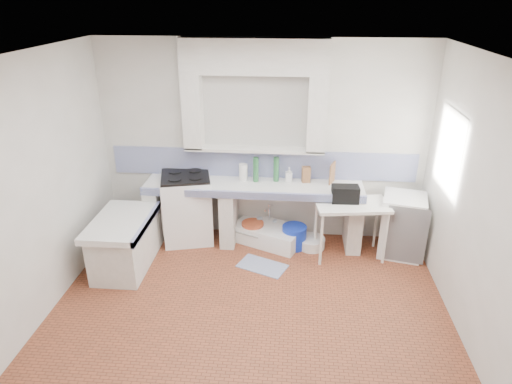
# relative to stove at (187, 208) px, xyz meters

# --- Properties ---
(floor) EXTENTS (4.50, 4.50, 0.00)m
(floor) POSITION_rel_stove_xyz_m (1.05, -1.72, -0.48)
(floor) COLOR brown
(floor) RESTS_ON ground
(ceiling) EXTENTS (4.50, 4.50, 0.00)m
(ceiling) POSITION_rel_stove_xyz_m (1.05, -1.72, 2.32)
(ceiling) COLOR silver
(ceiling) RESTS_ON ground
(wall_back) EXTENTS (4.50, 0.00, 4.50)m
(wall_back) POSITION_rel_stove_xyz_m (1.05, 0.28, 0.92)
(wall_back) COLOR silver
(wall_back) RESTS_ON ground
(wall_front) EXTENTS (4.50, 0.00, 4.50)m
(wall_front) POSITION_rel_stove_xyz_m (1.05, -3.72, 0.92)
(wall_front) COLOR silver
(wall_front) RESTS_ON ground
(wall_left) EXTENTS (0.00, 4.50, 4.50)m
(wall_left) POSITION_rel_stove_xyz_m (-1.20, -1.72, 0.92)
(wall_left) COLOR silver
(wall_left) RESTS_ON ground
(wall_right) EXTENTS (0.00, 4.50, 4.50)m
(wall_right) POSITION_rel_stove_xyz_m (3.30, -1.72, 0.92)
(wall_right) COLOR silver
(wall_right) RESTS_ON ground
(alcove_mass) EXTENTS (1.90, 0.25, 0.45)m
(alcove_mass) POSITION_rel_stove_xyz_m (0.95, 0.15, 2.09)
(alcove_mass) COLOR silver
(alcove_mass) RESTS_ON ground
(window_frame) EXTENTS (0.35, 0.86, 1.06)m
(window_frame) POSITION_rel_stove_xyz_m (3.48, -0.52, 1.12)
(window_frame) COLOR #351E11
(window_frame) RESTS_ON ground
(lace_valance) EXTENTS (0.01, 0.84, 0.24)m
(lace_valance) POSITION_rel_stove_xyz_m (3.33, -0.52, 1.50)
(lace_valance) COLOR white
(lace_valance) RESTS_ON ground
(counter_slab) EXTENTS (3.00, 0.60, 0.08)m
(counter_slab) POSITION_rel_stove_xyz_m (0.95, -0.02, 0.38)
(counter_slab) COLOR white
(counter_slab) RESTS_ON ground
(counter_lip) EXTENTS (3.00, 0.04, 0.10)m
(counter_lip) POSITION_rel_stove_xyz_m (0.95, -0.30, 0.38)
(counter_lip) COLOR navy
(counter_lip) RESTS_ON ground
(counter_pier_left) EXTENTS (0.20, 0.55, 0.82)m
(counter_pier_left) POSITION_rel_stove_xyz_m (-0.45, -0.02, -0.07)
(counter_pier_left) COLOR silver
(counter_pier_left) RESTS_ON ground
(counter_pier_mid) EXTENTS (0.20, 0.55, 0.82)m
(counter_pier_mid) POSITION_rel_stove_xyz_m (0.60, -0.02, -0.07)
(counter_pier_mid) COLOR silver
(counter_pier_mid) RESTS_ON ground
(counter_pier_right) EXTENTS (0.20, 0.55, 0.82)m
(counter_pier_right) POSITION_rel_stove_xyz_m (2.35, -0.02, -0.07)
(counter_pier_right) COLOR silver
(counter_pier_right) RESTS_ON ground
(peninsula_top) EXTENTS (0.70, 1.10, 0.08)m
(peninsula_top) POSITION_rel_stove_xyz_m (-0.65, -0.82, 0.18)
(peninsula_top) COLOR white
(peninsula_top) RESTS_ON ground
(peninsula_base) EXTENTS (0.60, 1.00, 0.62)m
(peninsula_base) POSITION_rel_stove_xyz_m (-0.65, -0.82, -0.17)
(peninsula_base) COLOR silver
(peninsula_base) RESTS_ON ground
(peninsula_lip) EXTENTS (0.04, 1.10, 0.10)m
(peninsula_lip) POSITION_rel_stove_xyz_m (-0.32, -0.82, 0.18)
(peninsula_lip) COLOR navy
(peninsula_lip) RESTS_ON ground
(backsplash) EXTENTS (4.27, 0.03, 0.40)m
(backsplash) POSITION_rel_stove_xyz_m (1.05, 0.26, 0.62)
(backsplash) COLOR navy
(backsplash) RESTS_ON ground
(stove) EXTENTS (0.82, 0.80, 0.96)m
(stove) POSITION_rel_stove_xyz_m (0.00, 0.00, 0.00)
(stove) COLOR white
(stove) RESTS_ON ground
(sink) EXTENTS (1.08, 0.86, 0.23)m
(sink) POSITION_rel_stove_xyz_m (1.16, -0.02, -0.37)
(sink) COLOR white
(sink) RESTS_ON ground
(side_table) EXTENTS (1.01, 0.65, 0.04)m
(side_table) POSITION_rel_stove_xyz_m (2.28, -0.28, -0.09)
(side_table) COLOR white
(side_table) RESTS_ON ground
(fridge) EXTENTS (0.66, 0.66, 0.85)m
(fridge) POSITION_rel_stove_xyz_m (2.98, -0.15, -0.06)
(fridge) COLOR white
(fridge) RESTS_ON ground
(bucket_red) EXTENTS (0.37, 0.37, 0.30)m
(bucket_red) POSITION_rel_stove_xyz_m (0.94, -0.01, -0.33)
(bucket_red) COLOR #BC4D29
(bucket_red) RESTS_ON ground
(bucket_orange) EXTENTS (0.25, 0.25, 0.23)m
(bucket_orange) POSITION_rel_stove_xyz_m (1.22, -0.04, -0.37)
(bucket_orange) COLOR #EC441B
(bucket_orange) RESTS_ON ground
(bucket_blue) EXTENTS (0.42, 0.42, 0.32)m
(bucket_blue) POSITION_rel_stove_xyz_m (1.54, -0.12, -0.32)
(bucket_blue) COLOR #1330C2
(bucket_blue) RESTS_ON ground
(basin_white) EXTENTS (0.47, 0.47, 0.15)m
(basin_white) POSITION_rel_stove_xyz_m (1.79, -0.12, -0.41)
(basin_white) COLOR white
(basin_white) RESTS_ON ground
(water_bottle_a) EXTENTS (0.10, 0.10, 0.31)m
(water_bottle_a) POSITION_rel_stove_xyz_m (1.03, 0.12, -0.32)
(water_bottle_a) COLOR silver
(water_bottle_a) RESTS_ON ground
(water_bottle_b) EXTENTS (0.10, 0.10, 0.28)m
(water_bottle_b) POSITION_rel_stove_xyz_m (1.25, 0.13, -0.34)
(water_bottle_b) COLOR silver
(water_bottle_b) RESTS_ON ground
(black_bag) EXTENTS (0.36, 0.22, 0.22)m
(black_bag) POSITION_rel_stove_xyz_m (2.18, -0.23, 0.42)
(black_bag) COLOR black
(black_bag) RESTS_ON side_table
(green_bottle_a) EXTENTS (0.09, 0.09, 0.35)m
(green_bottle_a) POSITION_rel_stove_xyz_m (0.98, 0.09, 0.59)
(green_bottle_a) COLOR #276536
(green_bottle_a) RESTS_ON counter_slab
(green_bottle_b) EXTENTS (0.09, 0.09, 0.35)m
(green_bottle_b) POSITION_rel_stove_xyz_m (1.26, 0.12, 0.59)
(green_bottle_b) COLOR #276536
(green_bottle_b) RESTS_ON counter_slab
(knife_block) EXTENTS (0.13, 0.11, 0.22)m
(knife_block) POSITION_rel_stove_xyz_m (1.67, 0.13, 0.53)
(knife_block) COLOR brown
(knife_block) RESTS_ON counter_slab
(cutting_board) EXTENTS (0.10, 0.20, 0.29)m
(cutting_board) POSITION_rel_stove_xyz_m (2.03, 0.13, 0.56)
(cutting_board) COLOR brown
(cutting_board) RESTS_ON counter_slab
(paper_towel) EXTENTS (0.12, 0.12, 0.24)m
(paper_towel) POSITION_rel_stove_xyz_m (0.80, 0.12, 0.54)
(paper_towel) COLOR white
(paper_towel) RESTS_ON counter_slab
(soap_bottle) EXTENTS (0.10, 0.10, 0.21)m
(soap_bottle) POSITION_rel_stove_xyz_m (1.43, 0.13, 0.52)
(soap_bottle) COLOR white
(soap_bottle) RESTS_ON counter_slab
(rug) EXTENTS (0.71, 0.57, 0.01)m
(rug) POSITION_rel_stove_xyz_m (1.13, -0.67, -0.48)
(rug) COLOR #374682
(rug) RESTS_ON ground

